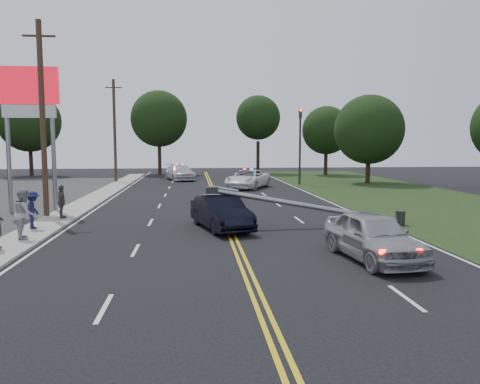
{
  "coord_description": "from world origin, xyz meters",
  "views": [
    {
      "loc": [
        -1.57,
        -12.9,
        3.88
      ],
      "look_at": [
        0.48,
        7.7,
        1.7
      ],
      "focal_mm": 35.0,
      "sensor_mm": 36.0,
      "label": 1
    }
  ],
  "objects": [
    {
      "name": "ground",
      "position": [
        0.0,
        0.0,
        0.0
      ],
      "size": [
        120.0,
        120.0,
        0.0
      ],
      "primitive_type": "plane",
      "color": "black",
      "rests_on": "ground"
    },
    {
      "name": "sidewalk",
      "position": [
        -8.4,
        10.0,
        0.06
      ],
      "size": [
        1.8,
        70.0,
        0.12
      ],
      "primitive_type": "cube",
      "color": "#9C978D",
      "rests_on": "ground"
    },
    {
      "name": "centerline_yellow",
      "position": [
        0.0,
        10.0,
        0.01
      ],
      "size": [
        0.36,
        80.0,
        0.0
      ],
      "primitive_type": "cube",
      "color": "gold",
      "rests_on": "ground"
    },
    {
      "name": "pylon_sign",
      "position": [
        -10.5,
        14.0,
        6.0
      ],
      "size": [
        3.2,
        0.35,
        8.0
      ],
      "color": "gray",
      "rests_on": "ground"
    },
    {
      "name": "traffic_signal",
      "position": [
        8.3,
        30.0,
        4.21
      ],
      "size": [
        0.28,
        0.41,
        7.05
      ],
      "color": "#2D2D30",
      "rests_on": "ground"
    },
    {
      "name": "fallen_streetlight",
      "position": [
        4.19,
        8.0,
        0.92
      ],
      "size": [
        9.36,
        0.44,
        1.91
      ],
      "color": "#2D2D30",
      "rests_on": "ground"
    },
    {
      "name": "utility_pole_mid",
      "position": [
        -9.2,
        12.0,
        5.08
      ],
      "size": [
        1.6,
        0.28,
        10.0
      ],
      "color": "#382619",
      "rests_on": "ground"
    },
    {
      "name": "utility_pole_far",
      "position": [
        -9.2,
        34.0,
        5.08
      ],
      "size": [
        1.6,
        0.28,
        10.0
      ],
      "color": "#382619",
      "rests_on": "ground"
    },
    {
      "name": "tree_5",
      "position": [
        -20.57,
        44.15,
        6.38
      ],
      "size": [
        7.12,
        7.12,
        9.95
      ],
      "color": "black",
      "rests_on": "ground"
    },
    {
      "name": "tree_6",
      "position": [
        -5.76,
        45.81,
        6.82
      ],
      "size": [
        6.91,
        6.91,
        10.29
      ],
      "color": "black",
      "rests_on": "ground"
    },
    {
      "name": "tree_7",
      "position": [
        6.63,
        46.43,
        7.05
      ],
      "size": [
        5.62,
        5.62,
        9.88
      ],
      "color": "black",
      "rests_on": "ground"
    },
    {
      "name": "tree_8",
      "position": [
        14.44,
        42.69,
        5.39
      ],
      "size": [
        5.82,
        5.82,
        8.31
      ],
      "color": "black",
      "rests_on": "ground"
    },
    {
      "name": "tree_9",
      "position": [
        15.14,
        30.62,
        5.14
      ],
      "size": [
        6.6,
        6.6,
        8.45
      ],
      "color": "black",
      "rests_on": "ground"
    },
    {
      "name": "crashed_sedan",
      "position": [
        -0.36,
        7.9,
        0.77
      ],
      "size": [
        2.82,
        4.91,
        1.53
      ],
      "primitive_type": "imported",
      "rotation": [
        0.0,
        0.0,
        0.27
      ],
      "color": "black",
      "rests_on": "ground"
    },
    {
      "name": "waiting_sedan",
      "position": [
        4.34,
        1.85,
        0.8
      ],
      "size": [
        2.44,
        4.9,
        1.6
      ],
      "primitive_type": "imported",
      "rotation": [
        0.0,
        0.0,
        0.12
      ],
      "color": "#9EA2A6",
      "rests_on": "ground"
    },
    {
      "name": "emergency_a",
      "position": [
        3.07,
        26.92,
        0.79
      ],
      "size": [
        4.88,
        6.28,
        1.58
      ],
      "primitive_type": "imported",
      "rotation": [
        0.0,
        0.0,
        -0.46
      ],
      "color": "white",
      "rests_on": "ground"
    },
    {
      "name": "emergency_b",
      "position": [
        -3.03,
        36.39,
        0.83
      ],
      "size": [
        3.74,
        6.1,
        1.65
      ],
      "primitive_type": "imported",
      "rotation": [
        0.0,
        0.0,
        0.27
      ],
      "color": "silver",
      "rests_on": "ground"
    },
    {
      "name": "bystander_b",
      "position": [
        -8.25,
        6.12,
        1.11
      ],
      "size": [
        1.01,
        1.15,
        1.99
      ],
      "primitive_type": "imported",
      "rotation": [
        0.0,
        0.0,
        1.88
      ],
      "color": "#A3A2A7",
      "rests_on": "sidewalk"
    },
    {
      "name": "bystander_c",
      "position": [
        -8.61,
        8.22,
        0.95
      ],
      "size": [
        0.67,
        1.1,
        1.66
      ],
      "primitive_type": "imported",
      "rotation": [
        0.0,
        0.0,
        1.62
      ],
      "color": "#1A1C41",
      "rests_on": "sidewalk"
    },
    {
      "name": "bystander_d",
      "position": [
        -8.17,
        11.04,
        0.95
      ],
      "size": [
        0.51,
        1.01,
        1.66
      ],
      "primitive_type": "imported",
      "rotation": [
        0.0,
        0.0,
        1.68
      ],
      "color": "#544843",
      "rests_on": "sidewalk"
    }
  ]
}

